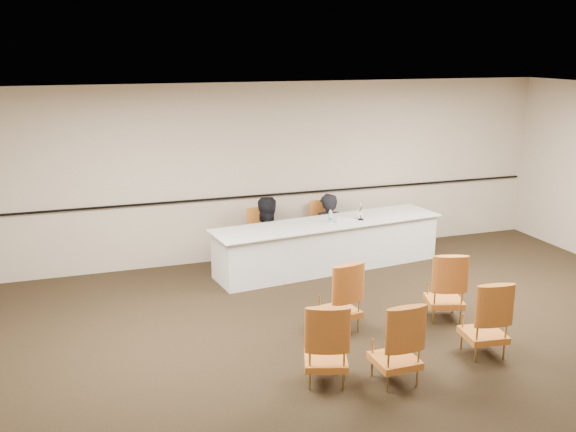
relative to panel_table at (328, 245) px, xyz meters
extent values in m
plane|color=black|center=(-0.56, -3.06, -0.39)|extent=(10.00, 10.00, 0.00)
plane|color=white|center=(-0.56, -3.06, 2.61)|extent=(10.00, 10.00, 0.00)
cube|color=#BEAF95|center=(-0.56, 0.94, 1.11)|extent=(10.00, 0.04, 3.00)
cube|color=black|center=(-0.56, 0.90, 0.71)|extent=(9.80, 0.04, 0.03)
imported|color=black|center=(0.22, 0.61, -0.09)|extent=(0.60, 0.40, 1.64)
imported|color=black|center=(-0.96, 0.46, -0.06)|extent=(0.90, 0.75, 1.70)
cube|color=white|center=(0.31, 0.03, 0.39)|extent=(0.31, 0.23, 0.00)
cylinder|color=silver|center=(0.14, -0.07, 0.44)|extent=(0.06, 0.06, 0.10)
cylinder|color=white|center=(0.56, 0.00, 0.45)|extent=(0.10, 0.10, 0.12)
camera|label=1|loc=(-3.87, -9.35, 3.15)|focal=40.00mm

